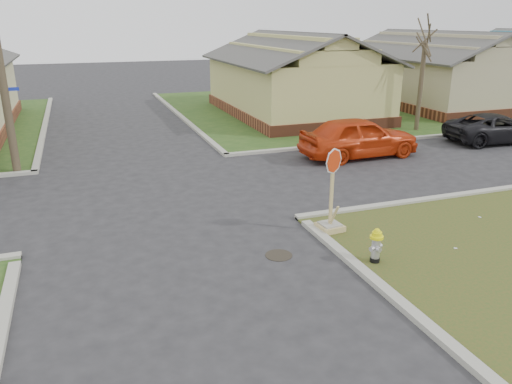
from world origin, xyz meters
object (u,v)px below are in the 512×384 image
object	(u,v)px
stop_sign	(331,213)
dark_pickup	(496,128)
fire_hydrant	(376,244)
red_sedan	(359,137)

from	to	relation	value
stop_sign	dark_pickup	world-z (taller)	stop_sign
fire_hydrant	dark_pickup	bearing A→B (deg)	18.20
fire_hydrant	red_sedan	bearing A→B (deg)	43.78
stop_sign	fire_hydrant	bearing A→B (deg)	-91.82
fire_hydrant	red_sedan	distance (m)	9.50
fire_hydrant	stop_sign	world-z (taller)	stop_sign
fire_hydrant	red_sedan	xyz separation A→B (m)	(4.51, 8.36, 0.32)
fire_hydrant	dark_pickup	size ratio (longest dim) A/B	0.18
dark_pickup	fire_hydrant	bearing A→B (deg)	130.91
red_sedan	dark_pickup	xyz separation A→B (m)	(7.21, 0.18, -0.18)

